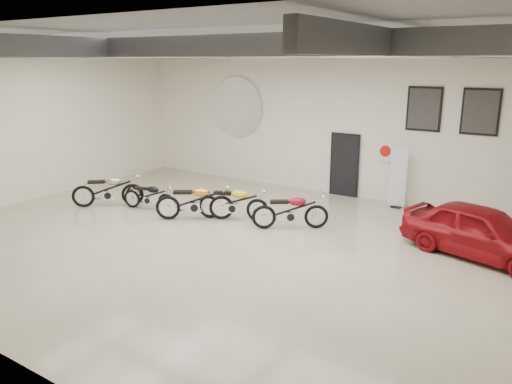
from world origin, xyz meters
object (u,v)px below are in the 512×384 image
Objects in this scene: go_kart at (462,239)px; vintage_car at (481,231)px; motorcycle_gold at (194,200)px; motorcycle_red at (290,210)px; banner_stand at (398,178)px; motorcycle_yellow at (233,202)px; motorcycle_silver at (108,189)px; motorcycle_black at (149,195)px.

vintage_car is at bearing -48.44° from go_kart.
motorcycle_gold is 2.86m from motorcycle_red.
banner_stand is at bearing 10.52° from motorcycle_gold.
vintage_car is (6.55, 0.92, 0.08)m from motorcycle_yellow.
motorcycle_silver is at bearing 154.22° from motorcycle_gold.
motorcycle_gold reaches higher than motorcycle_red.
motorcycle_red is at bearing -30.04° from motorcycle_silver.
go_kart is 0.63m from vintage_car.
motorcycle_red is at bearing -121.97° from banner_stand.
go_kart is (4.32, 0.93, -0.28)m from motorcycle_red.
motorcycle_gold is at bearing 116.79° from vintage_car.
motorcycle_gold is (1.84, 0.02, 0.12)m from motorcycle_black.
motorcycle_black is 0.48× the size of vintage_car.
motorcycle_red is (4.58, 0.85, 0.08)m from motorcycle_black.
motorcycle_silver is at bearing -174.17° from motorcycle_black.
motorcycle_silver is 1.22× the size of motorcycle_black.
motorcycle_black is at bearing -24.58° from motorcycle_silver.
motorcycle_silver is 10.51m from go_kart.
motorcycle_gold reaches higher than motorcycle_yellow.
banner_stand is 6.38m from motorcycle_gold.
vintage_car reaches higher than motorcycle_gold.
motorcycle_silver is at bearing 175.00° from motorcycle_yellow.
motorcycle_silver is at bearing 115.81° from vintage_car.
motorcycle_gold reaches higher than go_kart.
banner_stand is at bearing 28.31° from motorcycle_red.
motorcycle_yellow is at bearing 113.37° from vintage_car.
motorcycle_gold reaches higher than motorcycle_silver.
motorcycle_gold is (-4.55, -4.45, -0.38)m from banner_stand.
vintage_car is (0.45, -0.24, 0.37)m from go_kart.
motorcycle_gold is at bearing -11.17° from motorcycle_black.
banner_stand is at bearing 27.89° from motorcycle_yellow.
motorcycle_red is at bearing 171.61° from go_kart.
motorcycle_black is at bearing 170.78° from go_kart.
motorcycle_yellow is at bearing 152.31° from motorcycle_red.
motorcycle_black is 1.23× the size of go_kart.
motorcycle_yellow is (-3.59, -3.86, -0.41)m from banner_stand.
motorcycle_red is 1.43× the size of go_kart.
motorcycle_red is (5.95, 1.28, -0.03)m from motorcycle_silver.
motorcycle_silver is 0.98× the size of motorcycle_gold.
vintage_car is (7.51, 1.52, 0.05)m from motorcycle_gold.
motorcycle_gold is 1.07× the size of motorcycle_red.
banner_stand is 1.08× the size of motorcycle_black.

